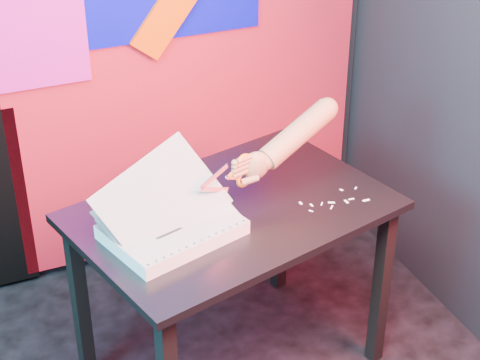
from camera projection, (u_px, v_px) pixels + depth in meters
name	position (u px, v px, depth m)	size (l,w,h in m)	color
room	(131.00, 163.00, 1.87)	(3.01, 3.01, 2.71)	black
backdrop	(51.00, 82.00, 3.25)	(2.88, 0.05, 2.08)	red
work_table	(233.00, 232.00, 2.87)	(1.23, 0.97, 0.75)	black
printout_stack	(172.00, 228.00, 2.65)	(0.51, 0.41, 0.31)	silver
scissors	(240.00, 172.00, 2.74)	(0.22, 0.08, 0.13)	silver
hand_forearm	(290.00, 139.00, 2.85)	(0.46, 0.19, 0.21)	#8E6444
paper_clippings	(336.00, 201.00, 2.85)	(0.24, 0.11, 0.00)	white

